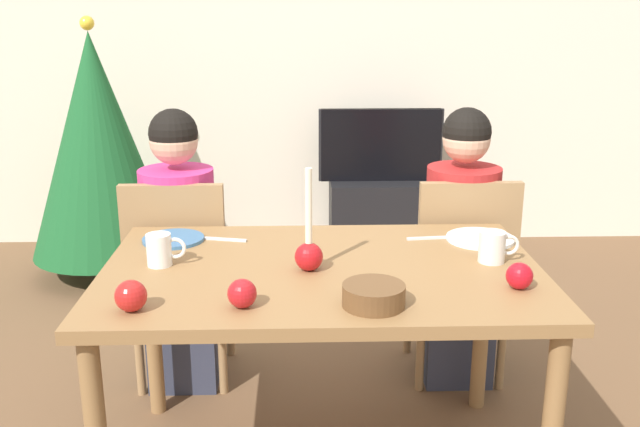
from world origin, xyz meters
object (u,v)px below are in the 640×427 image
chair_right (461,268)px  mug_right (493,247)px  person_right_child (460,252)px  candle_centerpiece (309,250)px  dining_table (322,291)px  apple_by_left_plate (519,276)px  bowl_walnuts (374,295)px  apple_near_candle (242,293)px  chair_left (180,271)px  christmas_tree (98,145)px  plate_left (173,239)px  mug_left (160,250)px  tv_stand (379,216)px  plate_right (480,239)px  person_left_child (180,255)px  tv (381,145)px  apple_by_right_mug (131,296)px

chair_right → mug_right: 0.65m
person_right_child → candle_centerpiece: (-0.64, -0.67, 0.25)m
dining_table → apple_by_left_plate: 0.62m
bowl_walnuts → apple_near_candle: 0.36m
mug_right → chair_left: bearing=152.8°
apple_by_left_plate → christmas_tree: bearing=130.1°
plate_left → person_right_child: bearing=17.7°
dining_table → person_right_child: 0.88m
candle_centerpiece → mug_left: bearing=172.9°
tv_stand → apple_near_candle: apple_near_candle is taller
chair_left → mug_right: 1.29m
plate_right → apple_near_candle: size_ratio=2.95×
chair_left → mug_left: size_ratio=7.10×
christmas_tree → apple_near_candle: christmas_tree is taller
christmas_tree → candle_centerpiece: size_ratio=4.58×
chair_right → plate_right: size_ratio=3.73×
plate_left → apple_by_left_plate: apple_by_left_plate is taller
person_left_child → mug_right: bearing=-28.5°
mug_left → dining_table: bearing=-3.6°
person_right_child → tv_stand: (-0.15, 1.66, -0.33)m
chair_right → candle_centerpiece: (-0.64, -0.63, 0.31)m
person_left_child → person_right_child: (1.16, 0.00, 0.00)m
christmas_tree → bowl_walnuts: size_ratio=8.57×
person_right_child → plate_left: 1.19m
dining_table → plate_left: 0.60m
christmas_tree → mug_right: christmas_tree is taller
candle_centerpiece → apple_near_candle: bearing=-123.7°
tv_stand → mug_right: (0.11, -2.27, 0.56)m
tv → mug_left: tv is taller
tv_stand → mug_right: size_ratio=4.83×
mug_right → apple_by_left_plate: bearing=-85.9°
dining_table → apple_by_right_mug: 0.64m
mug_right → bowl_walnuts: size_ratio=0.75×
dining_table → apple_by_right_mug: bearing=-148.6°
candle_centerpiece → apple_by_left_plate: bearing=-15.6°
chair_left → tv_stand: chair_left is taller
chair_left → mug_left: chair_left is taller
tv_stand → mug_right: 2.34m
bowl_walnuts → apple_by_left_plate: 0.45m
plate_right → mug_right: 0.23m
plate_right → bowl_walnuts: bearing=-128.1°
person_left_child → mug_left: person_left_child is taller
chair_left → apple_by_left_plate: (1.14, -0.81, 0.28)m
mug_left → apple_near_candle: 0.45m
chair_right → tv: tv is taller
person_right_child → plate_right: person_right_child is taller
dining_table → tv: bearing=78.9°
person_left_child → apple_near_candle: (0.33, -0.95, 0.22)m
bowl_walnuts → person_right_child: bearing=63.9°
tv_stand → apple_by_right_mug: bearing=-110.5°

